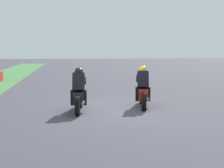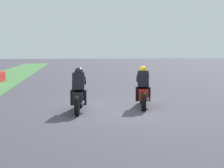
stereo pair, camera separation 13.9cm
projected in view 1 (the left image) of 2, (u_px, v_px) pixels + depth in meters
name	position (u px, v px, depth m)	size (l,w,h in m)	color
ground_plane	(113.00, 109.00, 11.00)	(120.00, 120.00, 0.00)	#3F3D48
rider_lane_a	(143.00, 90.00, 11.28)	(2.03, 0.62, 1.51)	black
rider_lane_b	(79.00, 93.00, 10.45)	(2.04, 0.57, 1.51)	black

